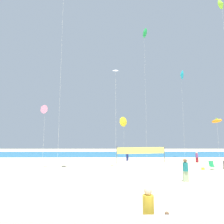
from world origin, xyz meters
TOP-DOWN VIEW (x-y plane):
  - ground_plane at (0.00, 0.00)m, footprint 120.00×120.00m
  - ocean_band at (0.00, 31.38)m, footprint 120.00×20.00m
  - mother_figure at (-0.83, -10.49)m, footprint 0.38×0.38m
  - toddler_figure at (-0.23, -10.54)m, footprint 0.20×0.20m
  - beachgoer_teal_shirt at (3.80, -1.25)m, footprint 0.40×0.40m
  - beachgoer_plum_shirt at (10.54, 12.61)m, footprint 0.35×0.35m
  - beachgoer_navy_shirt at (0.63, 15.23)m, footprint 0.36×0.36m
  - folding_beach_chair at (9.14, 5.41)m, footprint 0.52×0.65m
  - volleyball_net at (2.39, 12.25)m, footprint 7.16×1.78m
  - beach_handbag at (8.00, 5.13)m, footprint 0.30×0.15m
  - kite_yellow_delta at (0.25, 17.13)m, footprint 1.46×1.25m
  - kite_orange_inflatable at (13.94, 12.82)m, footprint 1.54×1.28m
  - kite_cyan_delta at (11.23, 19.31)m, footprint 0.54×1.70m
  - kite_green_delta at (3.43, 13.65)m, footprint 0.72×1.51m
  - kite_white_diamond at (-1.46, 5.51)m, footprint 0.59×0.60m
  - kite_pink_delta at (-9.86, 6.49)m, footprint 1.06×0.65m
  - kite_lime_delta at (13.20, 7.93)m, footprint 1.33×1.02m

SIDE VIEW (x-z plane):
  - ground_plane at x=0.00m, z-range 0.00..0.00m
  - ocean_band at x=0.00m, z-range 0.00..0.01m
  - beach_handbag at x=8.00m, z-range 0.00..0.24m
  - toddler_figure at x=-0.23m, z-range 0.03..0.88m
  - folding_beach_chair at x=9.14m, z-range 0.02..0.91m
  - beachgoer_plum_shirt at x=10.54m, z-range 0.05..1.58m
  - beachgoer_navy_shirt at x=0.63m, z-range 0.05..1.62m
  - mother_figure at x=-0.83m, z-range 0.06..1.70m
  - beachgoer_teal_shirt at x=3.80m, z-range 0.06..1.81m
  - volleyball_net at x=2.39m, z-range 0.43..2.83m
  - kite_orange_inflatable at x=13.94m, z-range 2.83..9.30m
  - kite_yellow_delta at x=0.25m, z-range 2.75..9.90m
  - kite_pink_delta at x=-9.86m, z-range 3.14..10.47m
  - kite_white_diamond at x=-1.46m, z-range 5.38..16.92m
  - kite_cyan_delta at x=11.23m, z-range 7.22..23.37m
  - kite_green_delta at x=3.43m, z-range 9.87..31.19m
  - kite_lime_delta at x=13.20m, z-range 10.49..32.86m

